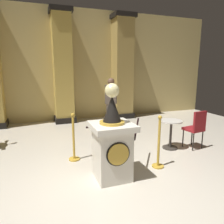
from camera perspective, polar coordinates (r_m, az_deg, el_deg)
ground_plane at (r=3.62m, az=-1.36°, el=-21.00°), size 12.68×12.68×0.00m
back_wall at (r=8.35m, az=-13.52°, el=12.11°), size 12.68×0.16×4.15m
pedestal_clock at (r=3.77m, az=0.02°, el=-8.47°), size 0.73×0.73×1.72m
stanchion_near at (r=4.38m, az=12.45°, el=-9.79°), size 0.24×0.24×1.07m
stanchion_far at (r=4.67m, az=-10.28°, el=-8.42°), size 0.24×0.24×1.05m
velvet_rope at (r=4.31m, az=0.70°, el=-4.08°), size 1.26×1.25×0.22m
column_right at (r=8.54m, az=2.80°, el=11.74°), size 0.84×0.84×3.99m
column_centre_rear at (r=7.94m, az=-13.15°, el=11.47°), size 0.78×0.78×3.99m
bystander_guest at (r=6.98m, az=-0.28°, el=2.77°), size 0.42×0.37×1.66m
cafe_table at (r=5.43m, az=15.62°, el=-4.88°), size 0.53×0.53×0.72m
cafe_chair_red at (r=5.57m, az=21.75°, el=-3.60°), size 0.46×0.46×0.96m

